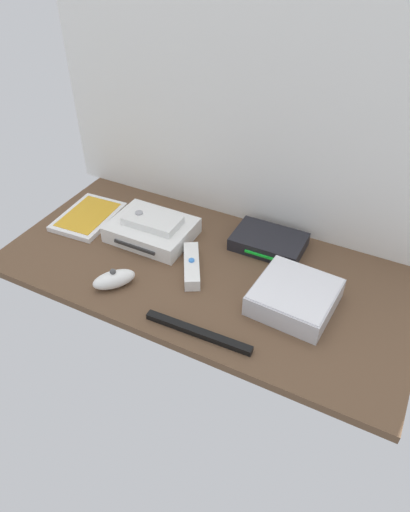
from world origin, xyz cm
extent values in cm
cube|color=brown|center=(0.00, 0.00, -1.00)|extent=(100.00, 48.00, 2.00)
cube|color=white|center=(0.00, 24.60, 32.00)|extent=(110.00, 1.20, 64.00)
cube|color=white|center=(-18.36, 5.20, 2.20)|extent=(21.04, 16.05, 4.40)
cube|color=#2D2D2D|center=(-18.38, -3.00, 2.20)|extent=(12.00, 0.63, 0.80)
cube|color=silver|center=(23.19, -2.01, 2.50)|extent=(18.04, 18.04, 5.00)
cube|color=silver|center=(23.19, -2.01, 5.15)|extent=(17.32, 17.32, 0.30)
cube|color=white|center=(-38.60, 4.06, 0.70)|extent=(14.77, 19.82, 1.40)
cube|color=gold|center=(-38.60, 4.06, 1.48)|extent=(12.16, 17.01, 0.16)
cube|color=black|center=(10.48, 15.21, 1.70)|extent=(18.14, 12.22, 3.40)
cube|color=#19D833|center=(10.55, 9.01, 1.70)|extent=(8.00, 0.50, 0.60)
cube|color=white|center=(-2.56, -2.04, 1.50)|extent=(10.52, 14.62, 3.00)
cylinder|color=#387FDB|center=(-2.56, -2.04, 3.20)|extent=(1.40, 1.40, 0.40)
ellipsoid|color=white|center=(-15.84, -15.08, 2.00)|extent=(9.62, 10.59, 4.00)
sphere|color=#4C4C4C|center=(-15.84, -15.08, 4.40)|extent=(1.40, 1.40, 1.40)
cube|color=white|center=(-17.87, 5.12, 5.40)|extent=(14.54, 8.25, 2.00)
cylinder|color=#99999E|center=(-21.87, 5.06, 6.60)|extent=(2.03, 2.03, 0.40)
cube|color=black|center=(8.41, -19.38, 0.70)|extent=(24.05, 2.58, 1.40)
camera|label=1|loc=(39.96, -77.10, 74.57)|focal=33.01mm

